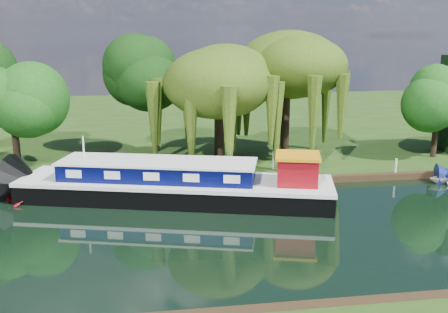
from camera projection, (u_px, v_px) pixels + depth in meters
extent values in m
plane|color=black|center=(311.00, 228.00, 26.55)|extent=(120.00, 120.00, 0.00)
cube|color=#1C370F|center=(221.00, 120.00, 59.19)|extent=(120.00, 52.00, 0.45)
cube|color=black|center=(175.00, 192.00, 31.05)|extent=(19.69, 9.17, 1.28)
cube|color=silver|center=(175.00, 181.00, 30.87)|extent=(19.81, 9.28, 0.24)
cube|color=#04093F|center=(158.00, 170.00, 30.85)|extent=(12.32, 6.10, 1.02)
cube|color=silver|center=(158.00, 162.00, 30.71)|extent=(12.58, 6.36, 0.13)
cube|color=maroon|center=(297.00, 170.00, 29.78)|extent=(2.89, 2.89, 1.60)
cube|color=orange|center=(298.00, 156.00, 29.58)|extent=(3.21, 3.21, 0.17)
cylinder|color=silver|center=(84.00, 156.00, 31.21)|extent=(0.11, 0.11, 2.57)
imported|color=maroon|center=(36.00, 200.00, 31.09)|extent=(3.62, 2.74, 0.70)
imported|color=silver|center=(442.00, 183.00, 34.71)|extent=(2.06, 1.81, 1.03)
cylinder|color=black|center=(219.00, 132.00, 37.13)|extent=(0.65, 0.65, 5.05)
ellipsoid|color=#30460F|center=(219.00, 83.00, 36.27)|extent=(7.05, 7.05, 4.56)
cylinder|color=black|center=(285.00, 124.00, 39.45)|extent=(0.77, 0.77, 5.45)
ellipsoid|color=#30460F|center=(287.00, 74.00, 38.52)|extent=(7.44, 7.44, 4.81)
cylinder|color=black|center=(15.00, 132.00, 35.69)|extent=(0.48, 0.48, 5.67)
ellipsoid|color=#134611|center=(12.00, 99.00, 35.14)|extent=(4.64, 4.64, 4.64)
cylinder|color=black|center=(155.00, 111.00, 41.62)|extent=(0.63, 0.63, 6.77)
ellipsoid|color=black|center=(154.00, 78.00, 40.97)|extent=(5.42, 5.42, 5.42)
cylinder|color=black|center=(436.00, 127.00, 39.86)|extent=(0.39, 0.39, 4.85)
ellipsoid|color=#134611|center=(438.00, 102.00, 39.39)|extent=(3.88, 3.88, 3.88)
cylinder|color=silver|center=(273.00, 155.00, 36.35)|extent=(0.10, 0.10, 2.20)
sphere|color=white|center=(274.00, 137.00, 36.05)|extent=(0.36, 0.36, 0.36)
cylinder|color=silver|center=(126.00, 176.00, 32.99)|extent=(0.16, 0.16, 1.00)
cylinder|color=silver|center=(216.00, 172.00, 33.84)|extent=(0.16, 0.16, 1.00)
cylinder|color=silver|center=(315.00, 169.00, 34.83)|extent=(0.16, 0.16, 1.00)
cylinder|color=silver|center=(396.00, 165.00, 35.67)|extent=(0.16, 0.16, 1.00)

